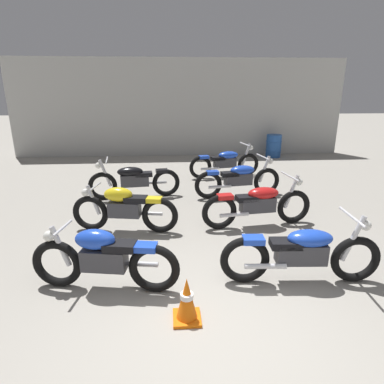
% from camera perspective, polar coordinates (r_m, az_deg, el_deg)
% --- Properties ---
extents(ground_plane, '(60.00, 60.00, 0.00)m').
position_cam_1_polar(ground_plane, '(3.92, 3.71, -22.75)').
color(ground_plane, gray).
extents(back_wall, '(12.55, 0.24, 3.60)m').
position_cam_1_polar(back_wall, '(12.82, -2.19, 14.47)').
color(back_wall, '#B2B2AD').
rests_on(back_wall, ground).
extents(motorcycle_left_row_0, '(1.96, 0.54, 0.88)m').
position_cam_1_polar(motorcycle_left_row_0, '(4.43, -15.21, -11.00)').
color(motorcycle_left_row_0, black).
rests_on(motorcycle_left_row_0, ground).
extents(motorcycle_left_row_1, '(1.96, 0.53, 0.88)m').
position_cam_1_polar(motorcycle_left_row_1, '(6.07, -11.82, -2.73)').
color(motorcycle_left_row_1, black).
rests_on(motorcycle_left_row_1, ground).
extents(motorcycle_left_row_2, '(2.17, 0.68, 0.97)m').
position_cam_1_polar(motorcycle_left_row_2, '(7.90, -10.09, 2.14)').
color(motorcycle_left_row_2, black).
rests_on(motorcycle_left_row_2, ground).
extents(motorcycle_right_row_0, '(2.17, 0.68, 0.97)m').
position_cam_1_polar(motorcycle_right_row_0, '(4.67, 18.70, -9.91)').
color(motorcycle_right_row_0, black).
rests_on(motorcycle_right_row_0, ground).
extents(motorcycle_right_row_1, '(2.17, 0.68, 0.97)m').
position_cam_1_polar(motorcycle_right_row_1, '(6.30, 11.54, -2.00)').
color(motorcycle_right_row_1, black).
rests_on(motorcycle_right_row_1, ground).
extents(motorcycle_right_row_2, '(2.16, 0.71, 0.97)m').
position_cam_1_polar(motorcycle_right_row_2, '(7.96, 8.18, 2.37)').
color(motorcycle_right_row_2, black).
rests_on(motorcycle_right_row_2, ground).
extents(motorcycle_right_row_3, '(2.15, 0.76, 0.97)m').
position_cam_1_polar(motorcycle_right_row_3, '(9.70, 5.85, 5.25)').
color(motorcycle_right_row_3, black).
rests_on(motorcycle_right_row_3, ground).
extents(oil_drum, '(0.59, 0.59, 0.85)m').
position_cam_1_polar(oil_drum, '(12.92, 14.08, 7.83)').
color(oil_drum, '#23519E').
rests_on(oil_drum, ground).
extents(traffic_cone, '(0.32, 0.32, 0.54)m').
position_cam_1_polar(traffic_cone, '(3.88, -0.92, -18.40)').
color(traffic_cone, orange).
rests_on(traffic_cone, ground).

